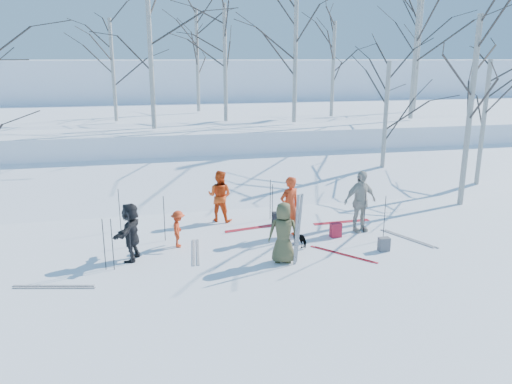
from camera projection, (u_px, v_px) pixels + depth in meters
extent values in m
plane|color=white|center=(268.00, 251.00, 13.68)|extent=(120.00, 120.00, 0.00)
cube|color=white|center=(226.00, 185.00, 20.24)|extent=(70.00, 9.49, 4.12)
cube|color=white|center=(198.00, 131.00, 29.44)|extent=(70.00, 18.00, 2.20)
cube|color=white|center=(174.00, 91.00, 48.96)|extent=(90.00, 30.00, 6.00)
imported|color=#49492B|center=(283.00, 233.00, 12.79)|extent=(0.88, 0.68, 1.60)
imported|color=red|center=(289.00, 207.00, 14.66)|extent=(0.77, 0.64, 1.82)
imported|color=#DB4010|center=(220.00, 196.00, 16.07)|extent=(1.02, 0.95, 1.68)
imported|color=red|center=(178.00, 229.00, 13.90)|extent=(0.48, 0.73, 1.05)
imported|color=beige|center=(360.00, 201.00, 15.08)|extent=(1.18, 0.67, 1.89)
imported|color=black|center=(131.00, 232.00, 12.95)|extent=(0.90, 1.50, 1.54)
imported|color=black|center=(300.00, 238.00, 14.02)|extent=(0.51, 0.64, 0.49)
cube|color=silver|center=(296.00, 230.00, 12.53)|extent=(0.09, 0.16, 1.90)
cube|color=silver|center=(299.00, 229.00, 12.63)|extent=(0.14, 0.23, 1.89)
cylinder|color=black|center=(384.00, 218.00, 14.35)|extent=(0.02, 0.02, 1.34)
cylinder|color=black|center=(120.00, 210.00, 15.15)|extent=(0.02, 0.02, 1.34)
cylinder|color=black|center=(104.00, 245.00, 12.33)|extent=(0.02, 0.02, 1.34)
cylinder|color=black|center=(270.00, 199.00, 16.28)|extent=(0.02, 0.02, 1.34)
cylinder|color=black|center=(130.00, 239.00, 12.70)|extent=(0.02, 0.02, 1.34)
cylinder|color=black|center=(272.00, 205.00, 15.67)|extent=(0.02, 0.02, 1.34)
cylinder|color=black|center=(164.00, 219.00, 14.34)|extent=(0.02, 0.02, 1.34)
cylinder|color=black|center=(112.00, 245.00, 12.34)|extent=(0.02, 0.02, 1.34)
cylinder|color=black|center=(365.00, 212.00, 15.00)|extent=(0.02, 0.02, 1.34)
cube|color=#B41B31|center=(336.00, 230.00, 14.76)|extent=(0.32, 0.22, 0.42)
cube|color=#54565C|center=(384.00, 244.00, 13.69)|extent=(0.30, 0.20, 0.38)
cube|color=black|center=(278.00, 218.00, 15.88)|extent=(0.34, 0.24, 0.40)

